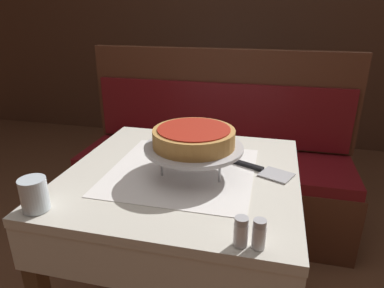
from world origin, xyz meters
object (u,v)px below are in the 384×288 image
(pepper_shaker, at_px, (259,234))
(condiment_caddy, at_px, (223,74))
(deep_dish_pizza, at_px, (194,137))
(salt_shaker, at_px, (241,231))
(booth_bench, at_px, (213,175))
(pizza_pan_stand, at_px, (194,148))
(dining_table_rear, at_px, (219,88))
(water_glass_near, at_px, (34,194))
(dining_table_front, at_px, (182,197))
(pizza_server, at_px, (259,169))

(pepper_shaker, relative_size, condiment_caddy, 0.50)
(deep_dish_pizza, bearing_deg, salt_shaker, -61.11)
(booth_bench, relative_size, pizza_pan_stand, 4.78)
(booth_bench, xyz_separation_m, deep_dish_pizza, (0.07, -0.81, 0.55))
(deep_dish_pizza, distance_m, pepper_shaker, 0.44)
(pizza_pan_stand, height_order, condiment_caddy, condiment_caddy)
(pizza_pan_stand, xyz_separation_m, condiment_caddy, (-0.17, 1.72, -0.06))
(dining_table_rear, height_order, condiment_caddy, condiment_caddy)
(water_glass_near, bearing_deg, condiment_caddy, 84.30)
(deep_dish_pizza, bearing_deg, booth_bench, 94.80)
(dining_table_front, bearing_deg, pizza_pan_stand, 5.87)
(deep_dish_pizza, bearing_deg, dining_table_front, -174.13)
(pizza_pan_stand, relative_size, deep_dish_pizza, 1.22)
(pizza_server, bearing_deg, deep_dish_pizza, -164.44)
(pizza_pan_stand, height_order, water_glass_near, pizza_pan_stand)
(dining_table_front, relative_size, pepper_shaker, 10.57)
(water_glass_near, height_order, pepper_shaker, water_glass_near)
(pepper_shaker, bearing_deg, dining_table_rear, 101.78)
(pizza_pan_stand, bearing_deg, booth_bench, 94.80)
(deep_dish_pizza, distance_m, salt_shaker, 0.42)
(dining_table_front, height_order, deep_dish_pizza, deep_dish_pizza)
(dining_table_rear, height_order, salt_shaker, salt_shaker)
(dining_table_front, bearing_deg, condiment_caddy, 94.17)
(pizza_pan_stand, xyz_separation_m, deep_dish_pizza, (-0.00, -0.00, 0.04))
(pizza_server, relative_size, water_glass_near, 2.67)
(pizza_pan_stand, distance_m, salt_shaker, 0.41)
(dining_table_front, distance_m, condiment_caddy, 1.74)
(water_glass_near, bearing_deg, dining_table_rear, 85.58)
(dining_table_front, xyz_separation_m, pizza_pan_stand, (0.04, 0.00, 0.19))
(dining_table_front, relative_size, condiment_caddy, 5.26)
(booth_bench, bearing_deg, pizza_pan_stand, -85.20)
(pizza_pan_stand, bearing_deg, deep_dish_pizza, -172.87)
(pizza_pan_stand, height_order, salt_shaker, pizza_pan_stand)
(dining_table_rear, distance_m, condiment_caddy, 0.15)
(dining_table_front, xyz_separation_m, condiment_caddy, (-0.13, 1.73, 0.13))
(pepper_shaker, xyz_separation_m, condiment_caddy, (-0.41, 2.08, -0.01))
(dining_table_front, height_order, pepper_shaker, pepper_shaker)
(pizza_server, relative_size, salt_shaker, 3.37)
(booth_bench, relative_size, water_glass_near, 16.95)
(dining_table_rear, relative_size, deep_dish_pizza, 2.76)
(deep_dish_pizza, xyz_separation_m, salt_shaker, (0.20, -0.36, -0.09))
(dining_table_front, xyz_separation_m, salt_shaker, (0.24, -0.35, 0.14))
(pizza_server, bearing_deg, pepper_shaker, -87.17)
(dining_table_front, bearing_deg, pizza_server, 14.06)
(pepper_shaker, distance_m, condiment_caddy, 2.12)
(pizza_server, relative_size, pepper_shaker, 3.37)
(pizza_pan_stand, bearing_deg, dining_table_front, -174.13)
(dining_table_front, distance_m, booth_bench, 0.87)
(dining_table_front, relative_size, pizza_server, 3.14)
(pizza_server, bearing_deg, salt_shaker, -92.89)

